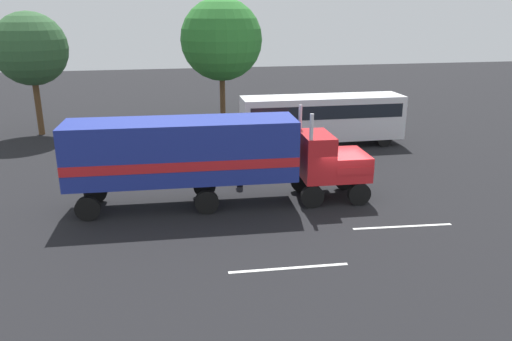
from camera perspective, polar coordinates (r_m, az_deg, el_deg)
ground_plane at (r=24.68m, az=9.51°, el=-3.40°), size 120.00×120.00×0.00m
lane_stripe_near at (r=22.38m, az=16.53°, el=-6.21°), size 4.40×0.51×0.01m
lane_stripe_mid at (r=18.27m, az=3.80°, el=-11.17°), size 4.40×0.37×0.01m
semi_truck at (r=23.14m, az=-5.71°, el=1.92°), size 14.28×3.28×4.50m
person_bystander at (r=26.00m, az=-1.91°, el=0.05°), size 0.34×0.47×1.63m
parked_bus at (r=34.10m, az=7.65°, el=6.27°), size 11.04×2.77×3.40m
parked_car at (r=34.46m, az=-10.88°, el=4.08°), size 4.67×2.63×1.57m
tree_left at (r=39.80m, az=-24.54°, el=12.61°), size 5.22×5.22×8.89m
tree_center at (r=40.90m, az=-4.01°, el=14.81°), size 6.52×6.52×9.94m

